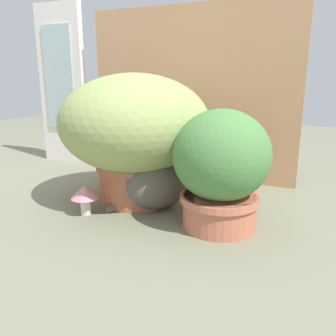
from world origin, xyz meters
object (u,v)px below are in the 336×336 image
(grass_planter, at_px, (135,129))
(mushroom_ornament_pink, at_px, (85,194))
(cat, at_px, (161,180))
(leafy_planter, at_px, (221,167))

(grass_planter, relative_size, mushroom_ornament_pink, 5.21)
(mushroom_ornament_pink, bearing_deg, grass_planter, 63.88)
(cat, bearing_deg, mushroom_ornament_pink, -144.26)
(leafy_planter, distance_m, mushroom_ornament_pink, 0.54)
(grass_planter, height_order, cat, grass_planter)
(grass_planter, bearing_deg, leafy_planter, -16.99)
(leafy_planter, bearing_deg, cat, 163.15)
(mushroom_ornament_pink, bearing_deg, cat, 35.74)
(grass_planter, height_order, mushroom_ornament_pink, grass_planter)
(leafy_planter, distance_m, cat, 0.30)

